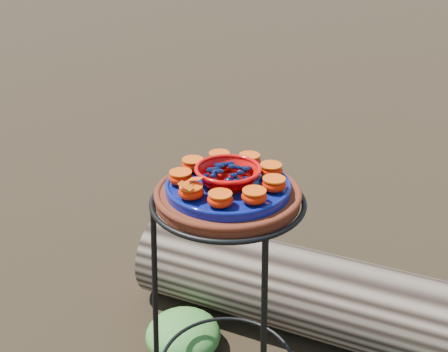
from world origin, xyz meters
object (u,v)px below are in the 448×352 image
Objects in this scene: driftwood_log at (360,306)px; plant_stand at (228,310)px; cobalt_plate at (228,187)px; terracotta_saucer at (228,196)px; red_bowl at (228,176)px.

plant_stand is at bearing -116.18° from driftwood_log.
cobalt_plate is at bearing 0.00° from plant_stand.
cobalt_plate is (0.00, 0.00, 0.03)m from terracotta_saucer.
driftwood_log is (0.23, 0.47, -0.56)m from terracotta_saucer.
red_bowl is (0.00, 0.00, 0.06)m from terracotta_saucer.
red_bowl reaches higher than plant_stand.
cobalt_plate is at bearing 0.00° from red_bowl.
plant_stand is 0.39m from cobalt_plate.
plant_stand is at bearing 0.00° from terracotta_saucer.
plant_stand is 0.56m from driftwood_log.
cobalt_plate reaches higher than plant_stand.
red_bowl is 0.10× the size of driftwood_log.
red_bowl is (0.00, 0.00, 0.03)m from cobalt_plate.
terracotta_saucer is at bearing 0.00° from cobalt_plate.
terracotta_saucer reaches higher than plant_stand.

